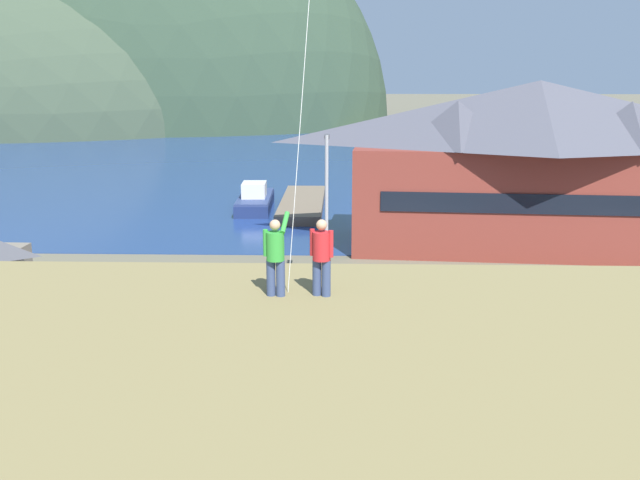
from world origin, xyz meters
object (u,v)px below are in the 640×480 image
object	(u,v)px
wharf_dock	(302,204)
moored_boat_wharfside	(255,200)
parking_light_pole	(327,204)
parked_car_back_row_right	(578,300)
parked_car_front_row_silver	(246,306)
person_companion	(322,255)
parked_car_front_row_end	(301,349)
parked_car_front_row_red	(548,356)
person_kite_flyer	(275,254)
harbor_lodge	(536,160)
parked_car_mid_row_near	(106,344)

from	to	relation	value
wharf_dock	moored_boat_wharfside	size ratio (longest dim) A/B	1.73
parking_light_pole	parked_car_back_row_right	bearing A→B (deg)	-19.97
parked_car_front_row_silver	parked_car_back_row_right	bearing A→B (deg)	4.65
parked_car_front_row_silver	person_companion	distance (m)	14.13
parked_car_front_row_end	parking_light_pole	size ratio (longest dim) A/B	0.58
parked_car_front_row_red	person_kite_flyer	world-z (taller)	person_kite_flyer
harbor_lodge	parked_car_mid_row_near	size ratio (longest dim) A/B	5.44
parking_light_pole	person_kite_flyer	size ratio (longest dim) A/B	4.03
wharf_dock	person_companion	bearing A→B (deg)	-86.28
harbor_lodge	moored_boat_wharfside	xyz separation A→B (m)	(-18.05, 11.51, -4.52)
harbor_lodge	moored_boat_wharfside	size ratio (longest dim) A/B	2.92
parked_car_back_row_right	person_kite_flyer	size ratio (longest dim) A/B	2.32
parked_car_back_row_right	parked_car_front_row_red	xyz separation A→B (m)	(-2.94, -6.16, 0.00)
parked_car_front_row_red	parked_car_front_row_silver	world-z (taller)	same
parked_car_front_row_red	parked_car_back_row_right	bearing A→B (deg)	64.49
person_companion	parked_car_front_row_red	bearing A→B (deg)	45.54
harbor_lodge	parked_car_mid_row_near	distance (m)	27.86
parked_car_front_row_red	parking_light_pole	world-z (taller)	parking_light_pole
parked_car_front_row_end	person_kite_flyer	bearing A→B (deg)	-90.58
wharf_dock	person_companion	distance (m)	40.15
parked_car_back_row_right	parked_car_front_row_red	bearing A→B (deg)	-115.51
parked_car_mid_row_near	moored_boat_wharfside	bearing A→B (deg)	86.97
harbor_lodge	wharf_dock	distance (m)	19.44
moored_boat_wharfside	parked_car_front_row_end	xyz separation A→B (m)	(5.23, -31.09, 0.34)
parked_car_front_row_end	moored_boat_wharfside	bearing A→B (deg)	99.56
parked_car_back_row_right	parked_car_front_row_silver	bearing A→B (deg)	-175.35
person_companion	parked_car_front_row_silver	bearing A→B (deg)	105.20
wharf_dock	parking_light_pole	world-z (taller)	parking_light_pole
parked_car_mid_row_near	person_companion	bearing A→B (deg)	-46.61
parked_car_mid_row_near	parked_car_front_row_silver	distance (m)	6.17
parked_car_front_row_end	parked_car_back_row_right	distance (m)	12.69
wharf_dock	person_companion	size ratio (longest dim) A/B	7.84
harbor_lodge	parked_car_front_row_end	bearing A→B (deg)	-123.20
moored_boat_wharfside	harbor_lodge	bearing A→B (deg)	-32.53
parked_car_front_row_silver	person_kite_flyer	bearing A→B (deg)	-79.24
person_kite_flyer	parked_car_back_row_right	bearing A→B (deg)	50.40
parking_light_pole	harbor_lodge	bearing A→B (deg)	39.40
parked_car_front_row_red	parking_light_pole	size ratio (longest dim) A/B	0.57
parked_car_mid_row_near	parking_light_pole	bearing A→B (deg)	50.98
moored_boat_wharfside	person_companion	xyz separation A→B (m)	(6.17, -39.05, 5.75)
moored_boat_wharfside	parked_car_mid_row_near	size ratio (longest dim) A/B	1.86
harbor_lodge	moored_boat_wharfside	world-z (taller)	harbor_lodge
parked_car_front_row_red	parking_light_pole	bearing A→B (deg)	127.46
harbor_lodge	parked_car_mid_row_near	bearing A→B (deg)	-135.58
moored_boat_wharfside	person_companion	distance (m)	39.95
parked_car_front_row_end	parked_car_front_row_silver	xyz separation A→B (m)	(-2.48, 4.64, 0.00)
moored_boat_wharfside	parked_car_back_row_right	bearing A→B (deg)	-56.86
parked_car_front_row_red	parked_car_front_row_silver	size ratio (longest dim) A/B	0.98
parked_car_front_row_red	person_companion	bearing A→B (deg)	-134.46
parked_car_back_row_right	parked_car_front_row_silver	size ratio (longest dim) A/B	0.99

